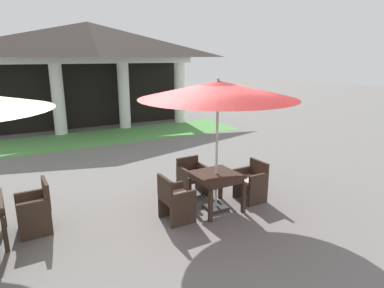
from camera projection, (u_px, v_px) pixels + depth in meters
name	position (u px, v px, depth m)	size (l,w,h in m)	color
ground_plane	(185.00, 205.00, 6.99)	(60.00, 60.00, 0.00)	slate
background_pavilion	(88.00, 51.00, 13.20)	(9.08, 2.43, 4.28)	white
lawn_strip	(103.00, 137.00, 12.78)	(10.88, 2.63, 0.01)	#519347
patio_table_near_foreground	(216.00, 179.00, 6.63)	(0.88, 0.88, 0.76)	#38281E
patio_umbrella_near_foreground	(218.00, 90.00, 6.19)	(2.98, 2.98, 2.63)	#2D2D2D
patio_chair_near_foreground_west	(175.00, 200.00, 6.24)	(0.55, 0.58, 0.89)	#38281E
patio_chair_near_foreground_north	(192.00, 177.00, 7.47)	(0.58, 0.59, 0.81)	#38281E
patio_chair_near_foreground_east	(252.00, 182.00, 7.15)	(0.52, 0.59, 0.85)	#38281E
patio_chair_mid_left_east	(35.00, 209.00, 5.86)	(0.55, 0.61, 0.92)	#38281E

